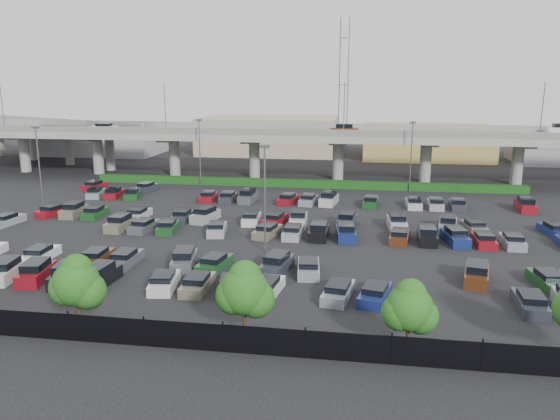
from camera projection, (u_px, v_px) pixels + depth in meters
ground at (278, 230)px, 60.24m from camera, size 280.00×280.00×0.00m
overpass at (307, 137)px, 89.40m from camera, size 150.00×13.00×15.80m
on_ramp at (51, 128)px, 107.67m from camera, size 50.93×30.13×8.80m
hedge at (303, 183)px, 84.15m from camera, size 66.00×1.60×1.10m
fence at (206, 337)px, 33.11m from camera, size 70.00×0.10×2.00m
tree_row at (223, 288)px, 33.81m from camera, size 65.07×3.66×5.94m
parked_cars at (266, 232)px, 56.90m from camera, size 63.01×41.67×1.67m
light_poles at (244, 170)px, 61.32m from camera, size 66.90×48.38×10.30m
distant_buildings at (379, 139)px, 116.99m from camera, size 138.00×24.00×9.00m
comm_tower at (344, 82)px, 127.18m from camera, size 2.40×2.40×30.00m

